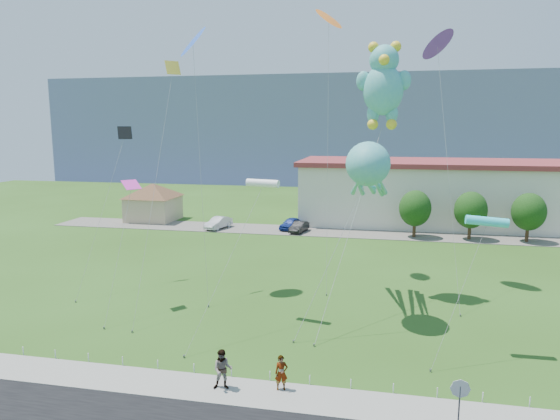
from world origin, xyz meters
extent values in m
plane|color=#284914|center=(0.00, 0.00, 0.00)|extent=(160.00, 160.00, 0.00)
cube|color=gray|center=(0.00, -2.75, 0.05)|extent=(80.00, 2.50, 0.10)
cube|color=#59544C|center=(0.00, 35.00, 0.03)|extent=(70.00, 6.00, 0.06)
cube|color=slate|center=(0.00, 120.00, 12.50)|extent=(160.00, 50.00, 25.00)
cube|color=tan|center=(-24.00, 38.00, 1.60)|extent=(6.00, 6.00, 3.20)
pyramid|color=brown|center=(-24.00, 38.00, 4.10)|extent=(9.20, 9.20, 1.80)
cube|color=beige|center=(26.00, 44.00, 3.80)|extent=(60.00, 14.00, 7.60)
cube|color=maroon|center=(26.00, 44.00, 7.90)|extent=(61.00, 15.00, 0.60)
cylinder|color=slate|center=(9.50, -4.20, 1.10)|extent=(0.07, 0.07, 2.20)
cylinder|color=red|center=(9.50, -4.20, 2.10)|extent=(0.76, 0.04, 0.76)
cylinder|color=white|center=(9.50, -4.22, 2.10)|extent=(0.80, 0.02, 0.80)
cylinder|color=white|center=(-13.00, -1.30, 0.25)|extent=(0.05, 0.05, 0.50)
cylinder|color=white|center=(-11.00, -1.30, 0.25)|extent=(0.05, 0.05, 0.50)
cylinder|color=white|center=(-9.00, -1.30, 0.25)|extent=(0.05, 0.05, 0.50)
cylinder|color=white|center=(-7.00, -1.30, 0.25)|extent=(0.05, 0.05, 0.50)
cylinder|color=white|center=(-5.00, -1.30, 0.25)|extent=(0.05, 0.05, 0.50)
cylinder|color=white|center=(-3.00, -1.30, 0.25)|extent=(0.05, 0.05, 0.50)
cylinder|color=white|center=(-1.00, -1.30, 0.25)|extent=(0.05, 0.05, 0.50)
cylinder|color=white|center=(1.00, -1.30, 0.25)|extent=(0.05, 0.05, 0.50)
cylinder|color=white|center=(3.00, -1.30, 0.25)|extent=(0.05, 0.05, 0.50)
cylinder|color=white|center=(5.00, -1.30, 0.25)|extent=(0.05, 0.05, 0.50)
cylinder|color=white|center=(7.00, -1.30, 0.25)|extent=(0.05, 0.05, 0.50)
cylinder|color=white|center=(9.00, -1.30, 0.25)|extent=(0.05, 0.05, 0.50)
cylinder|color=white|center=(11.00, -1.30, 0.25)|extent=(0.05, 0.05, 0.50)
cylinder|color=white|center=(13.00, -1.30, 0.25)|extent=(0.05, 0.05, 0.50)
cylinder|color=#3F2B19|center=(10.00, 34.00, 1.10)|extent=(0.36, 0.36, 2.20)
ellipsoid|color=#14380F|center=(10.00, 34.00, 3.40)|extent=(3.60, 3.60, 4.14)
cylinder|color=#3F2B19|center=(16.00, 34.00, 1.10)|extent=(0.36, 0.36, 2.20)
ellipsoid|color=#14380F|center=(16.00, 34.00, 3.40)|extent=(3.60, 3.60, 4.14)
cylinder|color=#3F2B19|center=(22.00, 34.00, 1.10)|extent=(0.36, 0.36, 2.20)
ellipsoid|color=#14380F|center=(22.00, 34.00, 3.40)|extent=(3.60, 3.60, 4.14)
imported|color=gray|center=(1.76, -2.20, 0.95)|extent=(0.71, 0.58, 1.70)
imported|color=gray|center=(-0.99, -2.67, 1.08)|extent=(1.08, 0.91, 1.95)
imported|color=#ACACB3|center=(-13.54, 34.20, 0.77)|extent=(2.62, 4.58, 1.43)
imported|color=navy|center=(-4.63, 35.56, 0.76)|extent=(2.67, 4.38, 1.40)
imported|color=black|center=(-3.36, 34.07, 0.69)|extent=(2.06, 4.02, 1.26)
ellipsoid|color=teal|center=(5.27, 7.96, 10.20)|extent=(2.80, 3.64, 2.80)
sphere|color=white|center=(4.77, 6.86, 10.50)|extent=(0.44, 0.44, 0.44)
sphere|color=white|center=(5.77, 6.86, 10.50)|extent=(0.44, 0.44, 0.44)
cylinder|color=slate|center=(1.38, 3.28, 0.08)|extent=(0.10, 0.10, 0.16)
cylinder|color=gray|center=(3.32, 5.12, 4.78)|extent=(3.92, 3.71, 9.25)
ellipsoid|color=teal|center=(6.04, 13.70, 15.12)|extent=(2.88, 2.45, 3.60)
sphere|color=teal|center=(6.04, 13.70, 17.22)|extent=(2.10, 2.10, 2.10)
sphere|color=yellow|center=(5.27, 13.70, 18.11)|extent=(0.77, 0.77, 0.77)
sphere|color=yellow|center=(6.82, 13.70, 18.11)|extent=(0.77, 0.77, 0.77)
sphere|color=yellow|center=(6.04, 12.81, 17.11)|extent=(0.77, 0.77, 0.77)
ellipsoid|color=teal|center=(4.60, 13.70, 15.78)|extent=(1.00, 0.71, 1.39)
ellipsoid|color=teal|center=(7.48, 13.70, 15.78)|extent=(1.00, 0.71, 1.39)
ellipsoid|color=teal|center=(5.38, 13.70, 13.46)|extent=(0.89, 0.77, 1.44)
ellipsoid|color=teal|center=(6.71, 13.70, 13.46)|extent=(0.89, 0.77, 1.44)
sphere|color=yellow|center=(5.38, 13.48, 12.68)|extent=(0.77, 0.77, 0.77)
sphere|color=yellow|center=(6.71, 13.48, 12.68)|extent=(0.77, 0.77, 0.77)
cylinder|color=slate|center=(2.63, 3.03, 0.08)|extent=(0.10, 0.10, 0.16)
cylinder|color=gray|center=(4.34, 8.36, 6.31)|extent=(3.44, 10.69, 12.32)
cube|color=#EC34B9|center=(-10.72, 7.49, 8.57)|extent=(1.29, 1.29, 0.86)
cylinder|color=slate|center=(-10.58, 2.89, 0.08)|extent=(0.10, 0.10, 0.16)
cylinder|color=gray|center=(-10.65, 5.19, 4.27)|extent=(0.16, 4.62, 8.23)
cylinder|color=#31D4E0|center=(11.79, 4.31, 7.45)|extent=(0.50, 2.25, 0.87)
cylinder|color=slate|center=(8.92, 1.22, 0.08)|extent=(0.10, 0.10, 0.16)
cylinder|color=gray|center=(10.36, 2.77, 3.70)|extent=(2.90, 3.13, 7.10)
cone|color=blue|center=(-7.88, 12.47, 18.77)|extent=(1.80, 1.33, 1.33)
cylinder|color=slate|center=(-5.49, 7.88, 0.08)|extent=(0.10, 0.10, 0.16)
cylinder|color=gray|center=(-6.68, 10.18, 9.37)|extent=(2.42, 4.62, 18.42)
cone|color=orange|center=(1.47, 19.00, 21.31)|extent=(1.80, 1.33, 1.33)
cylinder|color=slate|center=(2.37, 11.96, 0.08)|extent=(0.10, 0.10, 0.16)
cylinder|color=gray|center=(1.92, 15.48, 10.64)|extent=(0.92, 7.06, 20.96)
cylinder|color=white|center=(-1.32, 7.06, 8.93)|extent=(0.50, 2.25, 0.87)
cylinder|color=slate|center=(-4.16, 0.17, 0.08)|extent=(0.10, 0.10, 0.16)
cylinder|color=gray|center=(-2.74, 3.62, 4.45)|extent=(2.86, 6.91, 8.59)
cube|color=yellow|center=(-9.43, 12.21, 16.87)|extent=(1.29, 1.29, 0.86)
cylinder|color=slate|center=(-8.59, 2.74, 0.08)|extent=(0.10, 0.10, 0.16)
cylinder|color=gray|center=(-9.01, 7.48, 8.42)|extent=(0.86, 9.50, 16.52)
cube|color=black|center=(-14.39, 13.67, 12.04)|extent=(1.29, 1.29, 0.86)
cylinder|color=slate|center=(-15.21, 6.86, 0.08)|extent=(0.10, 0.10, 0.16)
cylinder|color=gray|center=(-14.80, 10.27, 6.00)|extent=(0.84, 6.83, 11.69)
cone|color=purple|center=(10.05, 17.93, 18.84)|extent=(1.80, 1.33, 1.33)
cylinder|color=slate|center=(11.59, 9.56, 0.08)|extent=(0.10, 0.10, 0.16)
cylinder|color=gray|center=(10.82, 13.75, 9.40)|extent=(1.57, 8.40, 18.49)
camera|label=1|loc=(6.11, -23.85, 12.45)|focal=32.00mm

